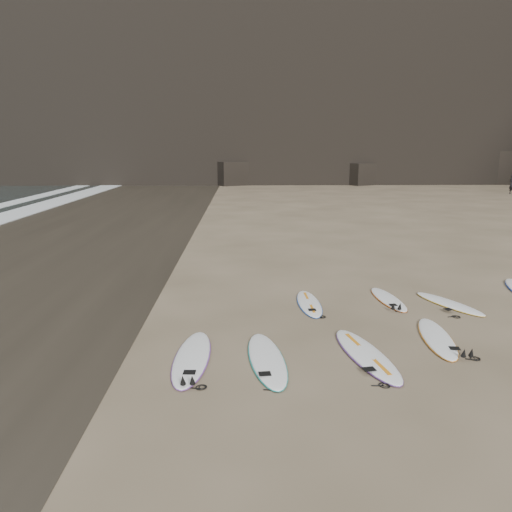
# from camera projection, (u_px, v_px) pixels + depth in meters

# --- Properties ---
(ground) EXTENTS (240.00, 240.00, 0.00)m
(ground) POSITION_uv_depth(u_px,v_px,m) (466.00, 343.00, 10.47)
(ground) COLOR #897559
(ground) RESTS_ON ground
(wet_sand) EXTENTS (12.00, 200.00, 0.01)m
(wet_sand) POSITION_uv_depth(u_px,v_px,m) (34.00, 250.00, 19.86)
(wet_sand) COLOR #383026
(wet_sand) RESTS_ON ground
(surfboard_0) EXTENTS (0.89, 2.69, 0.10)m
(surfboard_0) POSITION_uv_depth(u_px,v_px,m) (267.00, 359.00, 9.59)
(surfboard_0) COLOR white
(surfboard_0) RESTS_ON ground
(surfboard_1) EXTENTS (1.13, 2.81, 0.10)m
(surfboard_1) POSITION_uv_depth(u_px,v_px,m) (366.00, 354.00, 9.79)
(surfboard_1) COLOR white
(surfboard_1) RESTS_ON ground
(surfboard_2) EXTENTS (0.92, 2.50, 0.09)m
(surfboard_2) POSITION_uv_depth(u_px,v_px,m) (437.00, 337.00, 10.67)
(surfboard_2) COLOR white
(surfboard_2) RESTS_ON ground
(surfboard_5) EXTENTS (0.59, 2.30, 0.08)m
(surfboard_5) POSITION_uv_depth(u_px,v_px,m) (309.00, 303.00, 13.02)
(surfboard_5) COLOR white
(surfboard_5) RESTS_ON ground
(surfboard_6) EXTENTS (0.71, 2.24, 0.08)m
(surfboard_6) POSITION_uv_depth(u_px,v_px,m) (388.00, 299.00, 13.38)
(surfboard_6) COLOR white
(surfboard_6) RESTS_ON ground
(surfboard_7) EXTENTS (1.41, 2.28, 0.08)m
(surfboard_7) POSITION_uv_depth(u_px,v_px,m) (449.00, 303.00, 13.00)
(surfboard_7) COLOR white
(surfboard_7) RESTS_ON ground
(surfboard_11) EXTENTS (0.75, 2.71, 0.10)m
(surfboard_11) POSITION_uv_depth(u_px,v_px,m) (192.00, 357.00, 9.66)
(surfboard_11) COLOR white
(surfboard_11) RESTS_ON ground
(person_a) EXTENTS (0.60, 0.73, 1.73)m
(person_a) POSITION_uv_depth(u_px,v_px,m) (512.00, 184.00, 43.33)
(person_a) COLOR black
(person_a) RESTS_ON ground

